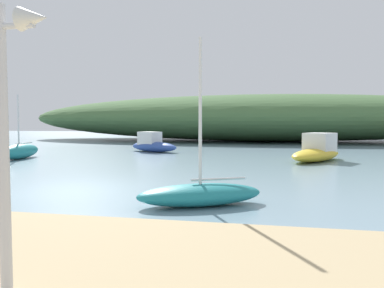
% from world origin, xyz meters
% --- Properties ---
extents(ground_plane, '(120.00, 120.00, 0.00)m').
position_xyz_m(ground_plane, '(0.00, 0.00, 0.00)').
color(ground_plane, '#7A99A8').
extents(distant_hill, '(49.14, 15.39, 4.64)m').
position_xyz_m(distant_hill, '(4.36, 29.70, 2.32)').
color(distant_hill, '#476B3D').
rests_on(distant_hill, ground).
extents(sailboat_mid_channel, '(1.34, 3.55, 3.38)m').
position_xyz_m(sailboat_mid_channel, '(-7.56, 7.91, 0.41)').
color(sailboat_mid_channel, teal).
rests_on(sailboat_mid_channel, ground).
extents(motorboat_near_shore, '(3.43, 4.57, 1.40)m').
position_xyz_m(motorboat_near_shore, '(7.69, 9.97, 0.50)').
color(motorboat_near_shore, gold).
rests_on(motorboat_near_shore, ground).
extents(motorboat_by_sandbar, '(3.91, 2.82, 1.30)m').
position_xyz_m(motorboat_by_sandbar, '(-2.11, 13.91, 0.48)').
color(motorboat_by_sandbar, '#2D4C9E').
rests_on(motorboat_by_sandbar, ground).
extents(sailboat_far_left, '(3.19, 2.36, 3.92)m').
position_xyz_m(sailboat_far_left, '(3.87, -1.30, 0.28)').
color(sailboat_far_left, teal).
rests_on(sailboat_far_left, ground).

